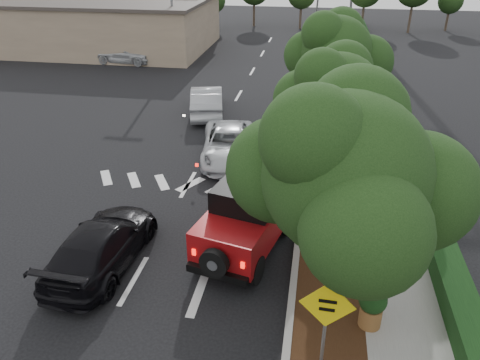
% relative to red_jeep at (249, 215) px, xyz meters
% --- Properties ---
extents(ground, '(120.00, 120.00, 0.00)m').
position_rel_red_jeep_xyz_m(ground, '(-3.03, -2.26, -1.15)').
color(ground, black).
rests_on(ground, ground).
extents(curb, '(0.20, 70.00, 0.15)m').
position_rel_red_jeep_xyz_m(curb, '(1.57, 9.74, -1.08)').
color(curb, '#9E9B93').
rests_on(curb, ground).
extents(planting_strip, '(1.80, 70.00, 0.12)m').
position_rel_red_jeep_xyz_m(planting_strip, '(2.57, 9.74, -1.09)').
color(planting_strip, black).
rests_on(planting_strip, ground).
extents(sidewalk, '(2.00, 70.00, 0.12)m').
position_rel_red_jeep_xyz_m(sidewalk, '(4.47, 9.74, -1.09)').
color(sidewalk, gray).
rests_on(sidewalk, ground).
extents(hedge, '(0.80, 70.00, 0.80)m').
position_rel_red_jeep_xyz_m(hedge, '(5.87, 9.74, -0.75)').
color(hedge, black).
rests_on(hedge, ground).
extents(commercial_building, '(22.00, 12.00, 4.00)m').
position_rel_red_jeep_xyz_m(commercial_building, '(-19.03, 27.74, 0.85)').
color(commercial_building, gray).
rests_on(commercial_building, ground).
extents(transmission_tower, '(7.00, 4.00, 28.00)m').
position_rel_red_jeep_xyz_m(transmission_tower, '(2.97, 45.74, -1.15)').
color(transmission_tower, slate).
rests_on(transmission_tower, ground).
extents(street_tree_near, '(3.80, 3.80, 5.92)m').
position_rel_red_jeep_xyz_m(street_tree_near, '(2.57, -2.76, -1.15)').
color(street_tree_near, black).
rests_on(street_tree_near, ground).
extents(street_tree_mid, '(3.20, 3.20, 5.32)m').
position_rel_red_jeep_xyz_m(street_tree_mid, '(2.57, 4.24, -1.15)').
color(street_tree_mid, black).
rests_on(street_tree_mid, ground).
extents(street_tree_far, '(3.40, 3.40, 5.62)m').
position_rel_red_jeep_xyz_m(street_tree_far, '(2.57, 10.74, -1.15)').
color(street_tree_far, black).
rests_on(street_tree_far, ground).
extents(light_pole_a, '(2.00, 0.22, 9.00)m').
position_rel_red_jeep_xyz_m(light_pole_a, '(-9.53, 23.74, -1.15)').
color(light_pole_a, slate).
rests_on(light_pole_a, ground).
extents(light_pole_b, '(2.00, 0.22, 9.00)m').
position_rel_red_jeep_xyz_m(light_pole_b, '(-10.53, 35.74, -1.15)').
color(light_pole_b, slate).
rests_on(light_pole_b, ground).
extents(red_jeep, '(2.85, 4.63, 2.27)m').
position_rel_red_jeep_xyz_m(red_jeep, '(0.00, 0.00, 0.00)').
color(red_jeep, black).
rests_on(red_jeep, ground).
extents(silver_suv_ahead, '(3.10, 5.31, 1.39)m').
position_rel_red_jeep_xyz_m(silver_suv_ahead, '(-1.86, 6.43, -0.46)').
color(silver_suv_ahead, '#B4B7BC').
rests_on(silver_suv_ahead, ground).
extents(black_suv_oncoming, '(2.21, 4.96, 1.42)m').
position_rel_red_jeep_xyz_m(black_suv_oncoming, '(-4.19, -1.65, -0.44)').
color(black_suv_oncoming, black).
rests_on(black_suv_oncoming, ground).
extents(silver_sedan_oncoming, '(2.69, 5.05, 1.58)m').
position_rel_red_jeep_xyz_m(silver_sedan_oncoming, '(-4.19, 12.05, -0.36)').
color(silver_sedan_oncoming, '#A2A3A9').
rests_on(silver_sedan_oncoming, ground).
extents(parked_suv, '(5.01, 2.30, 1.66)m').
position_rel_red_jeep_xyz_m(parked_suv, '(-13.34, 22.55, -0.32)').
color(parked_suv, '#B2B5BA').
rests_on(parked_suv, ground).
extents(speed_hump_sign, '(1.19, 0.11, 2.52)m').
position_rel_red_jeep_xyz_m(speed_hump_sign, '(2.37, -4.65, 0.60)').
color(speed_hump_sign, slate).
rests_on(speed_hump_sign, ground).
extents(terracotta_planter, '(0.70, 0.70, 1.23)m').
position_rel_red_jeep_xyz_m(terracotta_planter, '(3.57, -3.04, -0.32)').
color(terracotta_planter, brown).
rests_on(terracotta_planter, ground).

